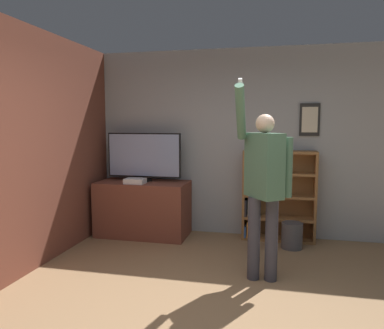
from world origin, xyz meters
name	(u,v)px	position (x,y,z in m)	size (l,w,h in m)	color
ground_plane	(204,327)	(0.00, 0.00, 0.00)	(14.00, 14.00, 0.00)	#93704C
wall_back	(239,143)	(0.00, 2.66, 1.35)	(6.16, 0.09, 2.70)	#9EA3A8
wall_side_brick	(57,147)	(-2.11, 1.31, 1.35)	(0.06, 4.23, 2.70)	brown
tv_ledge	(143,208)	(-1.34, 2.27, 0.40)	(1.31, 0.65, 0.79)	brown
television	(144,156)	(-1.34, 2.34, 1.16)	(1.10, 0.22, 0.71)	black
game_console	(135,181)	(-1.39, 2.10, 0.83)	(0.28, 0.21, 0.07)	white
bookshelf	(273,196)	(0.50, 2.48, 0.63)	(1.00, 0.28, 1.26)	brown
person	(264,181)	(0.42, 1.04, 1.05)	(0.56, 0.57, 2.07)	#383842
waste_bin	(292,235)	(0.77, 2.14, 0.17)	(0.27, 0.27, 0.34)	#4C4C51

